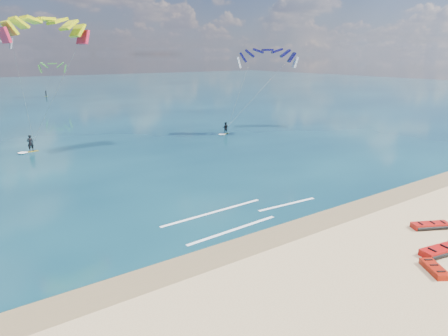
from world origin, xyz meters
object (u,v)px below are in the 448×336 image
at_px(packed_kite_left, 442,253).
at_px(packed_kite_mid, 430,228).
at_px(packed_kite_right, 434,272).
at_px(kitesurfer_far, 249,84).
at_px(kitesurfer_main, 37,81).

relative_size(packed_kite_left, packed_kite_mid, 1.16).
bearing_deg(packed_kite_mid, packed_kite_left, -115.09).
bearing_deg(packed_kite_right, kitesurfer_far, 8.60).
bearing_deg(kitesurfer_main, packed_kite_mid, -68.97).
height_order(packed_kite_left, kitesurfer_main, kitesurfer_main).
xyz_separation_m(packed_kite_left, packed_kite_mid, (2.73, 2.15, 0.00)).
bearing_deg(kitesurfer_far, kitesurfer_main, 154.34).
bearing_deg(kitesurfer_main, packed_kite_left, -74.18).
xyz_separation_m(packed_kite_left, kitesurfer_main, (-13.14, 35.05, 7.95)).
height_order(packed_kite_mid, kitesurfer_main, kitesurfer_main).
bearing_deg(kitesurfer_far, packed_kite_left, -131.68).
height_order(packed_kite_mid, packed_kite_right, packed_kite_mid).
distance_m(packed_kite_mid, kitesurfer_main, 37.38).
relative_size(packed_kite_mid, packed_kite_right, 1.30).
distance_m(kitesurfer_main, kitesurfer_far, 25.65).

